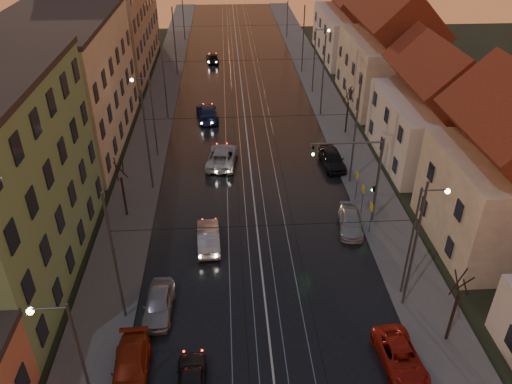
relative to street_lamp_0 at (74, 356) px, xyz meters
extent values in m
cube|color=black|center=(9.10, 38.00, -4.87)|extent=(16.00, 120.00, 0.04)
cube|color=#4C4C4C|center=(-0.90, 38.00, -4.81)|extent=(4.00, 120.00, 0.15)
cube|color=#4C4C4C|center=(19.10, 38.00, -4.81)|extent=(4.00, 120.00, 0.15)
cube|color=gray|center=(6.90, 38.00, -4.83)|extent=(0.06, 120.00, 0.03)
cube|color=gray|center=(8.33, 38.00, -4.83)|extent=(0.06, 120.00, 0.03)
cube|color=gray|center=(9.87, 38.00, -4.83)|extent=(0.06, 120.00, 0.03)
cube|color=gray|center=(11.30, 38.00, -4.83)|extent=(0.06, 120.00, 0.03)
cube|color=#B9A98F|center=(-8.40, 32.00, 1.11)|extent=(10.00, 20.00, 12.00)
cube|color=#8B785A|center=(-8.40, 56.00, 2.11)|extent=(10.00, 24.00, 14.00)
cube|color=tan|center=(26.10, 13.00, -1.39)|extent=(8.50, 10.00, 7.00)
cube|color=silver|center=(26.10, 26.00, -1.89)|extent=(9.00, 12.00, 6.00)
pyramid|color=#5B1E14|center=(26.10, 26.00, 2.71)|extent=(9.18, 12.24, 3.20)
cube|color=tan|center=(26.10, 41.00, -1.14)|extent=(9.00, 14.00, 7.50)
pyramid|color=#5B1E14|center=(26.10, 41.00, 4.61)|extent=(9.18, 14.28, 4.00)
cube|color=silver|center=(26.10, 59.00, -1.64)|extent=(9.00, 16.00, 6.50)
cylinder|color=#595B60|center=(0.50, 7.00, -0.39)|extent=(0.16, 0.16, 9.00)
cylinder|color=#595B60|center=(17.70, 7.00, -0.39)|extent=(0.16, 0.16, 9.00)
cylinder|color=#595B60|center=(0.50, 22.00, -0.39)|extent=(0.16, 0.16, 9.00)
cylinder|color=#595B60|center=(17.70, 22.00, -0.39)|extent=(0.16, 0.16, 9.00)
cylinder|color=#595B60|center=(0.50, 37.00, -0.39)|extent=(0.16, 0.16, 9.00)
cylinder|color=#595B60|center=(17.70, 37.00, -0.39)|extent=(0.16, 0.16, 9.00)
cylinder|color=#595B60|center=(0.50, 52.00, -0.39)|extent=(0.16, 0.16, 9.00)
cylinder|color=#595B60|center=(17.70, 52.00, -0.39)|extent=(0.16, 0.16, 9.00)
cylinder|color=#595B60|center=(0.50, 70.00, -0.39)|extent=(0.16, 0.16, 9.00)
cylinder|color=#595B60|center=(17.70, 70.00, -0.39)|extent=(0.16, 0.16, 9.00)
cylinder|color=#595B60|center=(0.30, 0.00, -0.89)|extent=(0.14, 0.14, 8.00)
cylinder|color=#595B60|center=(-0.50, 0.00, 2.91)|extent=(1.60, 0.10, 0.10)
sphere|color=#FFD88C|center=(-1.22, 0.00, 2.81)|extent=(0.32, 0.32, 0.32)
cylinder|color=#595B60|center=(17.90, 8.00, -0.89)|extent=(0.14, 0.14, 8.00)
cylinder|color=#595B60|center=(18.70, 8.00, 2.91)|extent=(1.60, 0.10, 0.10)
sphere|color=#FFD88C|center=(19.42, 8.00, 2.81)|extent=(0.32, 0.32, 0.32)
cylinder|color=#595B60|center=(0.30, 28.00, -0.89)|extent=(0.14, 0.14, 8.00)
cylinder|color=#595B60|center=(-0.50, 28.00, 2.91)|extent=(1.60, 0.10, 0.10)
sphere|color=#FFD88C|center=(-1.22, 28.00, 2.81)|extent=(0.32, 0.32, 0.32)
cylinder|color=#595B60|center=(17.90, 44.00, -0.89)|extent=(0.14, 0.14, 8.00)
cylinder|color=#595B60|center=(18.70, 44.00, 2.91)|extent=(1.60, 0.10, 0.10)
sphere|color=#FFD88C|center=(19.42, 44.00, 2.81)|extent=(0.32, 0.32, 0.32)
cylinder|color=#595B60|center=(18.10, 16.00, -1.29)|extent=(0.20, 0.20, 7.20)
cylinder|color=#595B60|center=(15.50, 16.00, 2.01)|extent=(5.20, 0.14, 0.14)
imported|color=black|center=(13.10, 16.00, 1.41)|extent=(0.15, 0.18, 0.90)
sphere|color=#19FF3F|center=(13.10, 15.88, 1.26)|extent=(0.20, 0.20, 0.20)
cylinder|color=black|center=(-1.10, 18.00, -3.14)|extent=(0.18, 0.18, 3.50)
cylinder|color=black|center=(-0.86, 18.09, -0.59)|extent=(0.37, 0.92, 1.61)
cylinder|color=black|center=(-1.18, 18.23, -0.59)|extent=(0.91, 0.40, 1.61)
cylinder|color=black|center=(-1.33, 17.91, -0.59)|extent=(0.37, 0.92, 1.61)
cylinder|color=black|center=(-0.97, 17.78, -0.59)|extent=(0.84, 0.54, 1.62)
cylinder|color=black|center=(19.30, 4.00, -3.14)|extent=(0.18, 0.18, 3.50)
cylinder|color=black|center=(19.54, 4.09, -0.59)|extent=(0.37, 0.92, 1.61)
cylinder|color=black|center=(19.22, 4.23, -0.59)|extent=(0.91, 0.40, 1.61)
cylinder|color=black|center=(19.07, 3.91, -0.59)|extent=(0.37, 0.92, 1.61)
cylinder|color=black|center=(19.43, 3.78, -0.59)|extent=(0.84, 0.54, 1.62)
cylinder|color=black|center=(19.50, 32.00, -3.14)|extent=(0.18, 0.18, 3.50)
cylinder|color=black|center=(19.74, 32.09, -0.59)|extent=(0.37, 0.92, 1.61)
cylinder|color=black|center=(19.42, 32.23, -0.59)|extent=(0.91, 0.40, 1.61)
cylinder|color=black|center=(19.27, 31.91, -0.59)|extent=(0.37, 0.92, 1.61)
cylinder|color=black|center=(19.63, 31.78, -0.59)|extent=(0.84, 0.54, 1.62)
imported|color=black|center=(4.79, 1.60, -4.22)|extent=(1.66, 3.95, 1.33)
imported|color=#A8A8AD|center=(5.46, 13.84, -4.15)|extent=(1.78, 4.56, 1.48)
imported|color=#B9B9B9|center=(6.51, 26.20, -4.11)|extent=(3.25, 5.83, 1.54)
imported|color=#1A274E|center=(4.92, 36.73, -4.10)|extent=(2.83, 5.62, 1.57)
imported|color=black|center=(5.28, 57.33, -4.19)|extent=(2.03, 4.21, 1.39)
imported|color=maroon|center=(1.54, 2.63, -4.21)|extent=(2.09, 4.73, 1.35)
imported|color=#9C9DA2|center=(2.53, 7.30, -4.17)|extent=(1.86, 4.29, 1.44)
imported|color=#AE1E11|center=(16.07, 2.45, -4.26)|extent=(2.37, 4.60, 1.24)
imported|color=#A9A9AF|center=(16.20, 15.15, -4.28)|extent=(2.27, 4.38, 1.21)
imported|color=black|center=(16.70, 25.06, -4.09)|extent=(2.18, 4.77, 1.59)
camera|label=1|loc=(7.07, -15.24, 17.71)|focal=35.00mm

